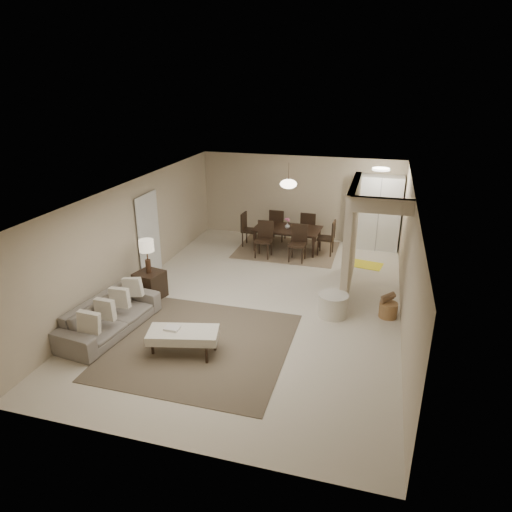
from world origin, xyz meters
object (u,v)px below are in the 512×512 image
(wicker_basket, at_px, (388,310))
(dining_table, at_px, (287,239))
(side_table, at_px, (150,285))
(ottoman_bench, at_px, (183,335))
(round_pouf, at_px, (333,305))
(pantry_cabinet, at_px, (379,213))
(sofa, at_px, (110,316))

(wicker_basket, relative_size, dining_table, 0.20)
(side_table, height_order, dining_table, dining_table)
(ottoman_bench, bearing_deg, round_pouf, 27.59)
(pantry_cabinet, bearing_deg, dining_table, -160.38)
(side_table, xyz_separation_m, round_pouf, (4.04, 0.27, -0.07))
(side_table, bearing_deg, wicker_basket, 5.76)
(round_pouf, bearing_deg, dining_table, 116.08)
(pantry_cabinet, height_order, ottoman_bench, pantry_cabinet)
(round_pouf, bearing_deg, sofa, -156.26)
(pantry_cabinet, xyz_separation_m, ottoman_bench, (-3.12, -6.50, -0.69))
(pantry_cabinet, relative_size, ottoman_bench, 1.57)
(pantry_cabinet, xyz_separation_m, dining_table, (-2.44, -0.87, -0.72))
(round_pouf, distance_m, dining_table, 3.93)
(wicker_basket, height_order, dining_table, dining_table)
(sofa, xyz_separation_m, side_table, (0.05, 1.53, -0.01))
(pantry_cabinet, height_order, wicker_basket, pantry_cabinet)
(ottoman_bench, xyz_separation_m, wicker_basket, (3.52, 2.35, -0.20))
(side_table, relative_size, wicker_basket, 1.65)
(pantry_cabinet, bearing_deg, ottoman_bench, -115.67)
(round_pouf, relative_size, wicker_basket, 1.65)
(round_pouf, bearing_deg, pantry_cabinet, 80.78)
(sofa, xyz_separation_m, wicker_basket, (5.19, 2.05, -0.16))
(round_pouf, bearing_deg, wicker_basket, 12.85)
(round_pouf, xyz_separation_m, wicker_basket, (1.11, 0.25, -0.08))
(sofa, bearing_deg, pantry_cabinet, -30.86)
(ottoman_bench, bearing_deg, wicker_basket, 20.30)
(ottoman_bench, distance_m, wicker_basket, 4.23)
(sofa, relative_size, ottoman_bench, 1.65)
(sofa, relative_size, dining_table, 1.19)
(ottoman_bench, xyz_separation_m, dining_table, (0.68, 5.63, -0.03))
(sofa, height_order, wicker_basket, sofa)
(round_pouf, xyz_separation_m, dining_table, (-1.73, 3.53, 0.09))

